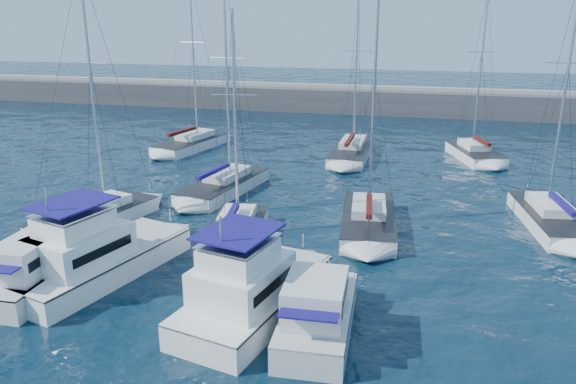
% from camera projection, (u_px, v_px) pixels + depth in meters
% --- Properties ---
extents(ground, '(220.00, 220.00, 0.00)m').
position_uv_depth(ground, '(219.00, 288.00, 26.98)').
color(ground, black).
rests_on(ground, ground).
extents(breakwater, '(160.00, 6.00, 4.45)m').
position_uv_depth(breakwater, '(355.00, 103.00, 74.77)').
color(breakwater, '#424244').
rests_on(breakwater, ground).
extents(motor_yacht_port_outer, '(2.53, 6.76, 3.20)m').
position_uv_depth(motor_yacht_port_outer, '(38.00, 273.00, 26.45)').
color(motor_yacht_port_outer, silver).
rests_on(motor_yacht_port_outer, ground).
extents(motor_yacht_port_inner, '(6.04, 10.17, 4.69)m').
position_uv_depth(motor_yacht_port_inner, '(94.00, 257.00, 27.64)').
color(motor_yacht_port_inner, white).
rests_on(motor_yacht_port_inner, ground).
extents(motor_yacht_stbd_inner, '(5.53, 9.46, 4.69)m').
position_uv_depth(motor_yacht_stbd_inner, '(251.00, 292.00, 24.24)').
color(motor_yacht_stbd_inner, white).
rests_on(motor_yacht_stbd_inner, ground).
extents(motor_yacht_stbd_outer, '(3.09, 6.73, 3.20)m').
position_uv_depth(motor_yacht_stbd_outer, '(317.00, 315.00, 22.77)').
color(motor_yacht_stbd_outer, silver).
rests_on(motor_yacht_stbd_outer, ground).
extents(sailboat_mid_a, '(5.23, 8.70, 15.76)m').
position_uv_depth(sailboat_mid_a, '(96.00, 216.00, 34.90)').
color(sailboat_mid_a, white).
rests_on(sailboat_mid_a, ground).
extents(sailboat_mid_b, '(4.70, 9.32, 15.40)m').
position_uv_depth(sailboat_mid_b, '(224.00, 185.00, 41.22)').
color(sailboat_mid_b, silver).
rests_on(sailboat_mid_b, ground).
extents(sailboat_mid_c, '(3.83, 6.85, 13.21)m').
position_uv_depth(sailboat_mid_c, '(236.00, 230.00, 32.81)').
color(sailboat_mid_c, white).
rests_on(sailboat_mid_c, ground).
extents(sailboat_mid_d, '(3.98, 8.86, 14.95)m').
position_uv_depth(sailboat_mid_d, '(368.00, 220.00, 34.31)').
color(sailboat_mid_d, silver).
rests_on(sailboat_mid_d, ground).
extents(sailboat_mid_e, '(4.20, 8.81, 15.80)m').
position_uv_depth(sailboat_mid_e, '(551.00, 218.00, 34.60)').
color(sailboat_mid_e, white).
rests_on(sailboat_mid_e, ground).
extents(sailboat_back_a, '(5.14, 9.49, 16.00)m').
position_uv_depth(sailboat_back_a, '(192.00, 143.00, 54.38)').
color(sailboat_back_a, white).
rests_on(sailboat_back_a, ground).
extents(sailboat_back_b, '(3.22, 9.96, 15.02)m').
position_uv_depth(sailboat_back_b, '(352.00, 151.00, 51.32)').
color(sailboat_back_b, silver).
rests_on(sailboat_back_b, ground).
extents(sailboat_back_c, '(5.11, 7.74, 15.00)m').
position_uv_depth(sailboat_back_c, '(475.00, 153.00, 50.39)').
color(sailboat_back_c, white).
rests_on(sailboat_back_c, ground).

